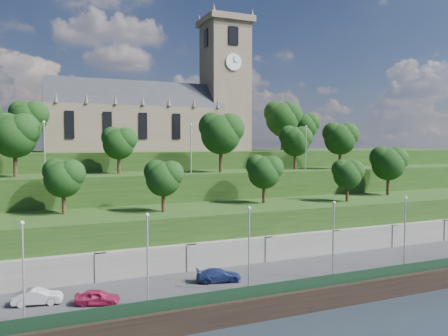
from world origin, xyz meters
name	(u,v)px	position (x,y,z in m)	size (l,w,h in m)	color
ground	(279,317)	(0.00, 0.00, 0.00)	(320.00, 320.00, 0.00)	black
promenade	(251,288)	(0.00, 6.00, 1.00)	(160.00, 12.00, 2.00)	#2D2D30
quay_wall	(280,306)	(0.00, -0.05, 1.10)	(160.00, 0.50, 2.20)	black
fence	(276,288)	(0.00, 0.60, 2.60)	(160.00, 0.10, 1.20)	black
retaining_wall	(229,260)	(0.00, 11.97, 2.50)	(160.00, 2.10, 5.00)	slate
embankment_lower	(211,238)	(0.00, 18.00, 4.00)	(160.00, 12.00, 8.00)	#1C3712
embankment_upper	(185,211)	(0.00, 29.00, 6.00)	(160.00, 10.00, 12.00)	#1C3712
hilltop	(153,188)	(0.00, 50.00, 7.50)	(160.00, 32.00, 15.00)	#1C3712
church	(161,111)	(0.79, 45.98, 22.52)	(38.60, 12.35, 27.60)	brown
trees_lower	(244,171)	(5.12, 18.41, 12.70)	(68.63, 8.74, 8.02)	#342314
trees_upper	(210,136)	(3.70, 27.91, 17.65)	(57.41, 8.41, 9.24)	#342314
trees_hilltop	(171,118)	(2.29, 44.61, 21.21)	(70.52, 15.94, 10.06)	#342314
lamp_posts_promenade	(249,243)	(-2.00, 2.50, 6.79)	(60.36, 0.36, 8.35)	#B2B2B7
lamp_posts_upper	(191,144)	(0.00, 26.00, 16.29)	(40.36, 0.36, 7.39)	#B2B2B7
car_left	(97,297)	(-16.09, 4.64, 2.67)	(1.58, 3.92, 1.34)	#9D1A42
car_middle	(38,297)	(-21.05, 6.77, 2.70)	(1.47, 4.22, 1.39)	#A2A1A6
car_right	(219,275)	(-3.61, 6.39, 2.68)	(1.91, 4.70, 1.36)	navy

